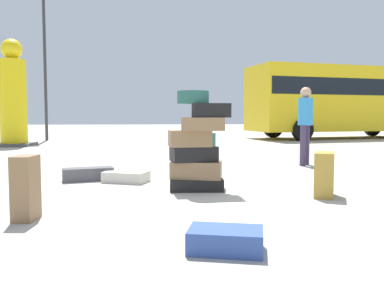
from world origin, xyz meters
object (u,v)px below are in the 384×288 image
suitcase_teal_behind_tower (205,149)px  suitcase_cream_upright_blue (126,177)px  suitcase_tower (197,148)px  lamp_post (44,33)px  parked_bus (342,98)px  suitcase_brown_foreground_far (192,171)px  suitcase_tan_white_trunk (324,174)px  suitcase_navy_left_side (226,240)px  person_bearded_onlooker (305,119)px  suitcase_brown_foreground_near (26,188)px  yellow_dummy_statue (13,99)px  suitcase_charcoal_right_side (88,174)px

suitcase_teal_behind_tower → suitcase_cream_upright_blue: 2.42m
suitcase_tower → lamp_post: 13.28m
suitcase_tower → parked_bus: bearing=57.6°
suitcase_brown_foreground_far → suitcase_tan_white_trunk: 2.34m
lamp_post → suitcase_navy_left_side: bearing=-70.1°
suitcase_tower → suitcase_navy_left_side: size_ratio=2.43×
person_bearded_onlooker → parked_bus: size_ratio=0.18×
person_bearded_onlooker → parked_bus: 11.05m
suitcase_brown_foreground_far → suitcase_brown_foreground_near: suitcase_brown_foreground_near is taller
suitcase_brown_foreground_near → yellow_dummy_statue: size_ratio=0.18×
person_bearded_onlooker → suitcase_cream_upright_blue: bearing=-22.5°
suitcase_cream_upright_blue → lamp_post: size_ratio=0.10×
suitcase_brown_foreground_near → suitcase_cream_upright_blue: (0.80, 2.23, -0.24)m
yellow_dummy_statue → suitcase_tan_white_trunk: bearing=-52.7°
suitcase_tower → suitcase_charcoal_right_side: size_ratio=1.76×
yellow_dummy_statue → lamp_post: bearing=85.4°
suitcase_brown_foreground_far → suitcase_cream_upright_blue: suitcase_brown_foreground_far is taller
suitcase_navy_left_side → suitcase_tower: bearing=103.7°
suitcase_cream_upright_blue → suitcase_tower: bearing=-15.8°
suitcase_brown_foreground_far → suitcase_brown_foreground_near: bearing=-111.0°
suitcase_charcoal_right_side → yellow_dummy_statue: (-3.75, 7.64, 1.48)m
suitcase_tan_white_trunk → suitcase_navy_left_side: size_ratio=1.01×
suitcase_brown_foreground_far → person_bearded_onlooker: size_ratio=0.39×
suitcase_charcoal_right_side → suitcase_brown_foreground_near: bearing=-110.1°
suitcase_tan_white_trunk → suitcase_cream_upright_blue: size_ratio=0.86×
suitcase_teal_behind_tower → suitcase_charcoal_right_side: size_ratio=0.87×
parked_bus → lamp_post: size_ratio=1.30×
suitcase_cream_upright_blue → suitcase_navy_left_side: 3.46m
suitcase_brown_foreground_far → suitcase_teal_behind_tower: 1.57m
suitcase_tan_white_trunk → suitcase_brown_foreground_near: (-3.41, -0.89, 0.04)m
suitcase_tower → person_bearded_onlooker: 3.62m
suitcase_tower → parked_bus: parked_bus is taller
suitcase_cream_upright_blue → yellow_dummy_statue: (-4.36, 7.82, 1.50)m
parked_bus → lamp_post: 13.18m
suitcase_brown_foreground_far → suitcase_teal_behind_tower: (0.40, 1.50, 0.24)m
lamp_post → suitcase_charcoal_right_side: bearing=-71.9°
suitcase_tower → suitcase_navy_left_side: suitcase_tower is taller
parked_bus → suitcase_teal_behind_tower: bearing=-139.3°
suitcase_tan_white_trunk → parked_bus: (6.19, 12.84, 1.55)m
suitcase_brown_foreground_near → parked_bus: parked_bus is taller
suitcase_tower → suitcase_tan_white_trunk: (1.58, -0.58, -0.30)m
suitcase_teal_behind_tower → suitcase_cream_upright_blue: (-1.46, -1.91, -0.26)m
suitcase_brown_foreground_far → yellow_dummy_statue: size_ratio=0.18×
suitcase_brown_foreground_near → suitcase_navy_left_side: bearing=-25.1°
suitcase_brown_foreground_far → suitcase_charcoal_right_side: 1.69m
suitcase_teal_behind_tower → suitcase_brown_foreground_far: bearing=-127.8°
suitcase_navy_left_side → lamp_post: size_ratio=0.08×
suitcase_brown_foreground_near → yellow_dummy_statue: bearing=115.1°
suitcase_brown_foreground_far → suitcase_brown_foreground_near: size_ratio=0.98×
suitcase_charcoal_right_side → suitcase_navy_left_side: bearing=-80.6°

